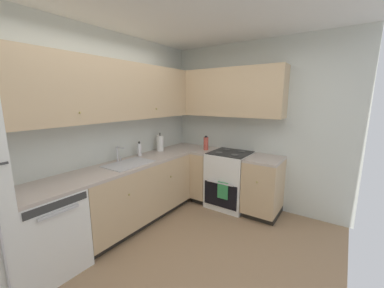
{
  "coord_description": "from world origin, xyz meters",
  "views": [
    {
      "loc": [
        -1.7,
        -1.27,
        1.74
      ],
      "look_at": [
        1.0,
        0.57,
        1.1
      ],
      "focal_mm": 21.63,
      "sensor_mm": 36.0,
      "label": 1
    }
  ],
  "objects_px": {
    "dishwasher": "(47,232)",
    "soap_bottle": "(139,150)",
    "oil_bottle": "(206,143)",
    "paper_towel_roll": "(160,143)",
    "oven_range": "(230,179)"
  },
  "relations": [
    {
      "from": "paper_towel_roll",
      "to": "oil_bottle",
      "type": "xyz_separation_m",
      "value": [
        0.5,
        -0.59,
        -0.02
      ]
    },
    {
      "from": "soap_bottle",
      "to": "paper_towel_roll",
      "type": "height_order",
      "value": "paper_towel_roll"
    },
    {
      "from": "oven_range",
      "to": "paper_towel_roll",
      "type": "relative_size",
      "value": 3.32
    },
    {
      "from": "soap_bottle",
      "to": "paper_towel_roll",
      "type": "relative_size",
      "value": 0.71
    },
    {
      "from": "soap_bottle",
      "to": "oil_bottle",
      "type": "distance_m",
      "value": 1.12
    },
    {
      "from": "soap_bottle",
      "to": "oven_range",
      "type": "bearing_deg",
      "value": -47.72
    },
    {
      "from": "soap_bottle",
      "to": "oil_bottle",
      "type": "bearing_deg",
      "value": -32.85
    },
    {
      "from": "soap_bottle",
      "to": "paper_towel_roll",
      "type": "bearing_deg",
      "value": -2.59
    },
    {
      "from": "paper_towel_roll",
      "to": "dishwasher",
      "type": "bearing_deg",
      "value": -175.14
    },
    {
      "from": "soap_bottle",
      "to": "oil_bottle",
      "type": "relative_size",
      "value": 0.93
    },
    {
      "from": "dishwasher",
      "to": "soap_bottle",
      "type": "distance_m",
      "value": 1.56
    },
    {
      "from": "dishwasher",
      "to": "paper_towel_roll",
      "type": "height_order",
      "value": "paper_towel_roll"
    },
    {
      "from": "dishwasher",
      "to": "oil_bottle",
      "type": "bearing_deg",
      "value": -10.12
    },
    {
      "from": "soap_bottle",
      "to": "oil_bottle",
      "type": "height_order",
      "value": "oil_bottle"
    },
    {
      "from": "dishwasher",
      "to": "soap_bottle",
      "type": "relative_size",
      "value": 3.86
    }
  ]
}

